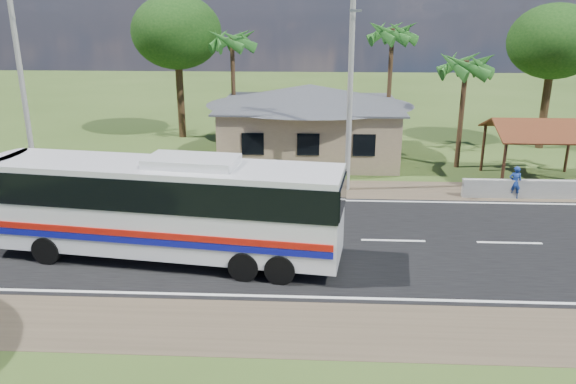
# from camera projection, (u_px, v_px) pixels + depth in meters

# --- Properties ---
(ground) EXTENTS (120.00, 120.00, 0.00)m
(ground) POSITION_uv_depth(u_px,v_px,m) (279.00, 239.00, 22.25)
(ground) COLOR #334C1B
(ground) RESTS_ON ground
(road) EXTENTS (120.00, 16.00, 0.03)m
(road) POSITION_uv_depth(u_px,v_px,m) (279.00, 239.00, 22.25)
(road) COLOR black
(road) RESTS_ON ground
(house) EXTENTS (12.40, 10.00, 5.00)m
(house) POSITION_uv_depth(u_px,v_px,m) (309.00, 114.00, 33.70)
(house) COLOR tan
(house) RESTS_ON ground
(waiting_shed) EXTENTS (5.20, 4.48, 3.35)m
(waiting_shed) POSITION_uv_depth(u_px,v_px,m) (541.00, 130.00, 28.84)
(waiting_shed) COLOR #392115
(waiting_shed) RESTS_ON ground
(concrete_barrier) EXTENTS (7.00, 0.30, 0.90)m
(concrete_barrier) POSITION_uv_depth(u_px,v_px,m) (536.00, 189.00, 26.85)
(concrete_barrier) COLOR #9E9E99
(concrete_barrier) RESTS_ON ground
(utility_poles) EXTENTS (32.80, 2.22, 11.00)m
(utility_poles) POSITION_uv_depth(u_px,v_px,m) (344.00, 73.00, 26.47)
(utility_poles) COLOR #9E9E99
(utility_poles) RESTS_ON ground
(palm_near) EXTENTS (2.80, 2.80, 6.70)m
(palm_near) POSITION_uv_depth(u_px,v_px,m) (466.00, 66.00, 30.44)
(palm_near) COLOR #47301E
(palm_near) RESTS_ON ground
(palm_mid) EXTENTS (2.80, 2.80, 8.20)m
(palm_mid) POSITION_uv_depth(u_px,v_px,m) (392.00, 34.00, 34.42)
(palm_mid) COLOR #47301E
(palm_mid) RESTS_ON ground
(palm_far) EXTENTS (2.80, 2.80, 7.70)m
(palm_far) POSITION_uv_depth(u_px,v_px,m) (232.00, 41.00, 35.52)
(palm_far) COLOR #47301E
(palm_far) RESTS_ON ground
(tree_behind_house) EXTENTS (6.00, 6.00, 9.61)m
(tree_behind_house) POSITION_uv_depth(u_px,v_px,m) (177.00, 33.00, 37.47)
(tree_behind_house) COLOR #47301E
(tree_behind_house) RESTS_ON ground
(tree_behind_shed) EXTENTS (5.60, 5.60, 9.02)m
(tree_behind_shed) POSITION_uv_depth(u_px,v_px,m) (554.00, 42.00, 34.57)
(tree_behind_shed) COLOR #47301E
(tree_behind_shed) RESTS_ON ground
(coach_bus) EXTENTS (12.71, 4.27, 3.87)m
(coach_bus) POSITION_uv_depth(u_px,v_px,m) (167.00, 201.00, 19.84)
(coach_bus) COLOR silver
(coach_bus) RESTS_ON ground
(motorcycle) EXTENTS (1.71, 1.02, 0.85)m
(motorcycle) POSITION_uv_depth(u_px,v_px,m) (322.00, 177.00, 28.91)
(motorcycle) COLOR black
(motorcycle) RESTS_ON ground
(person) EXTENTS (0.63, 0.46, 1.59)m
(person) POSITION_uv_depth(u_px,v_px,m) (515.00, 182.00, 26.73)
(person) COLOR navy
(person) RESTS_ON ground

